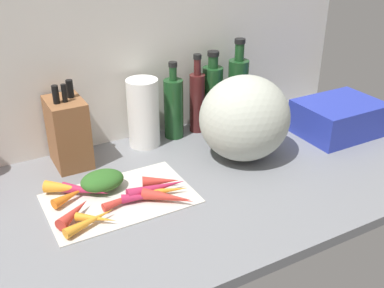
{
  "coord_description": "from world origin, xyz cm",
  "views": [
    {
      "loc": [
        -54.63,
        -101.76,
        71.84
      ],
      "look_at": [
        3.33,
        3.24,
        10.72
      ],
      "focal_mm": 42.67,
      "sensor_mm": 36.0,
      "label": 1
    }
  ],
  "objects_px": {
    "carrot_3": "(70,196)",
    "bottle_3": "(238,90)",
    "carrot_10": "(128,198)",
    "bottle_0": "(174,107)",
    "carrot_2": "(175,198)",
    "dish_rack": "(338,118)",
    "winter_squash": "(245,118)",
    "bottle_2": "(212,95)",
    "carrot_0": "(161,181)",
    "carrot_12": "(167,197)",
    "carrot_1": "(85,190)",
    "carrot_4": "(74,212)",
    "carrot_7": "(141,197)",
    "carrot_9": "(96,219)",
    "carrot_6": "(169,190)",
    "carrot_8": "(157,188)",
    "knife_block": "(68,132)",
    "bottle_1": "(197,101)",
    "carrot_11": "(71,188)",
    "carrot_5": "(90,221)",
    "paper_towel_roll": "(143,113)",
    "cutting_board": "(120,198)"
  },
  "relations": [
    {
      "from": "carrot_2",
      "to": "carrot_10",
      "type": "bearing_deg",
      "value": 149.08
    },
    {
      "from": "carrot_2",
      "to": "winter_squash",
      "type": "height_order",
      "value": "winter_squash"
    },
    {
      "from": "carrot_5",
      "to": "bottle_0",
      "type": "xyz_separation_m",
      "value": [
        0.43,
        0.38,
        0.09
      ]
    },
    {
      "from": "carrot_2",
      "to": "dish_rack",
      "type": "relative_size",
      "value": 0.37
    },
    {
      "from": "carrot_7",
      "to": "carrot_9",
      "type": "bearing_deg",
      "value": -166.82
    },
    {
      "from": "carrot_11",
      "to": "winter_squash",
      "type": "xyz_separation_m",
      "value": [
        0.56,
        -0.04,
        0.11
      ]
    },
    {
      "from": "carrot_0",
      "to": "carrot_8",
      "type": "xyz_separation_m",
      "value": [
        -0.02,
        -0.03,
        0.0
      ]
    },
    {
      "from": "carrot_0",
      "to": "winter_squash",
      "type": "bearing_deg",
      "value": 8.64
    },
    {
      "from": "carrot_3",
      "to": "dish_rack",
      "type": "bearing_deg",
      "value": -1.33
    },
    {
      "from": "carrot_10",
      "to": "bottle_1",
      "type": "bearing_deg",
      "value": 39.0
    },
    {
      "from": "carrot_2",
      "to": "bottle_0",
      "type": "height_order",
      "value": "bottle_0"
    },
    {
      "from": "bottle_2",
      "to": "bottle_3",
      "type": "xyz_separation_m",
      "value": [
        0.09,
        -0.03,
        0.01
      ]
    },
    {
      "from": "winter_squash",
      "to": "knife_block",
      "type": "height_order",
      "value": "winter_squash"
    },
    {
      "from": "carrot_2",
      "to": "carrot_7",
      "type": "relative_size",
      "value": 0.98
    },
    {
      "from": "dish_rack",
      "to": "carrot_0",
      "type": "bearing_deg",
      "value": -177.51
    },
    {
      "from": "paper_towel_roll",
      "to": "dish_rack",
      "type": "distance_m",
      "value": 0.7
    },
    {
      "from": "carrot_4",
      "to": "bottle_3",
      "type": "xyz_separation_m",
      "value": [
        0.71,
        0.31,
        0.11
      ]
    },
    {
      "from": "carrot_4",
      "to": "carrot_5",
      "type": "xyz_separation_m",
      "value": [
        0.03,
        -0.05,
        -0.0
      ]
    },
    {
      "from": "carrot_12",
      "to": "carrot_1",
      "type": "bearing_deg",
      "value": 142.73
    },
    {
      "from": "carrot_10",
      "to": "bottle_0",
      "type": "relative_size",
      "value": 0.56
    },
    {
      "from": "carrot_1",
      "to": "carrot_10",
      "type": "distance_m",
      "value": 0.13
    },
    {
      "from": "carrot_0",
      "to": "carrot_2",
      "type": "relative_size",
      "value": 0.99
    },
    {
      "from": "carrot_2",
      "to": "bottle_1",
      "type": "bearing_deg",
      "value": 53.41
    },
    {
      "from": "carrot_8",
      "to": "carrot_6",
      "type": "bearing_deg",
      "value": -32.67
    },
    {
      "from": "carrot_0",
      "to": "bottle_0",
      "type": "height_order",
      "value": "bottle_0"
    },
    {
      "from": "carrot_6",
      "to": "carrot_7",
      "type": "relative_size",
      "value": 1.04
    },
    {
      "from": "carrot_2",
      "to": "carrot_9",
      "type": "distance_m",
      "value": 0.22
    },
    {
      "from": "carrot_5",
      "to": "carrot_6",
      "type": "height_order",
      "value": "carrot_5"
    },
    {
      "from": "carrot_9",
      "to": "carrot_2",
      "type": "bearing_deg",
      "value": -4.65
    },
    {
      "from": "carrot_7",
      "to": "carrot_9",
      "type": "height_order",
      "value": "carrot_7"
    },
    {
      "from": "bottle_0",
      "to": "carrot_7",
      "type": "bearing_deg",
      "value": -128.92
    },
    {
      "from": "carrot_1",
      "to": "carrot_6",
      "type": "xyz_separation_m",
      "value": [
        0.21,
        -0.11,
        -0.0
      ]
    },
    {
      "from": "carrot_0",
      "to": "carrot_12",
      "type": "height_order",
      "value": "same"
    },
    {
      "from": "bottle_0",
      "to": "carrot_8",
      "type": "bearing_deg",
      "value": -123.98
    },
    {
      "from": "carrot_6",
      "to": "knife_block",
      "type": "height_order",
      "value": "knife_block"
    },
    {
      "from": "carrot_7",
      "to": "dish_rack",
      "type": "bearing_deg",
      "value": 5.33
    },
    {
      "from": "carrot_2",
      "to": "paper_towel_roll",
      "type": "bearing_deg",
      "value": 78.69
    },
    {
      "from": "carrot_6",
      "to": "knife_block",
      "type": "bearing_deg",
      "value": 120.5
    },
    {
      "from": "carrot_1",
      "to": "carrot_8",
      "type": "relative_size",
      "value": 0.79
    },
    {
      "from": "winter_squash",
      "to": "bottle_2",
      "type": "height_order",
      "value": "bottle_2"
    },
    {
      "from": "carrot_4",
      "to": "knife_block",
      "type": "distance_m",
      "value": 0.33
    },
    {
      "from": "winter_squash",
      "to": "carrot_8",
      "type": "bearing_deg",
      "value": -167.5
    },
    {
      "from": "cutting_board",
      "to": "bottle_1",
      "type": "bearing_deg",
      "value": 35.35
    },
    {
      "from": "carrot_0",
      "to": "carrot_12",
      "type": "bearing_deg",
      "value": -104.41
    },
    {
      "from": "carrot_3",
      "to": "bottle_3",
      "type": "relative_size",
      "value": 0.33
    },
    {
      "from": "winter_squash",
      "to": "carrot_10",
      "type": "bearing_deg",
      "value": -170.02
    },
    {
      "from": "carrot_2",
      "to": "carrot_3",
      "type": "bearing_deg",
      "value": 149.35
    },
    {
      "from": "carrot_6",
      "to": "winter_squash",
      "type": "bearing_deg",
      "value": 16.55
    },
    {
      "from": "carrot_12",
      "to": "bottle_2",
      "type": "height_order",
      "value": "bottle_2"
    },
    {
      "from": "carrot_11",
      "to": "carrot_9",
      "type": "bearing_deg",
      "value": -83.86
    }
  ]
}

